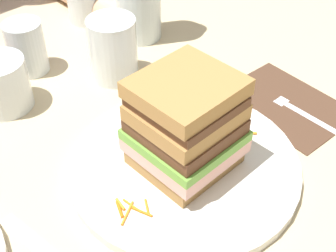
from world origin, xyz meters
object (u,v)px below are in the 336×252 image
at_px(main_plate, 184,165).
at_px(empty_tumbler_0, 2,84).
at_px(sandwich, 185,125).
at_px(empty_tumbler_2, 26,47).
at_px(fork, 298,109).
at_px(napkin_dark, 286,104).
at_px(juice_glass, 113,53).

xyz_separation_m(main_plate, empty_tumbler_0, (-0.10, 0.27, 0.03)).
xyz_separation_m(sandwich, empty_tumbler_2, (-0.03, 0.33, -0.03)).
bearing_deg(empty_tumbler_2, fork, -57.85).
distance_m(sandwich, napkin_dark, 0.22).
relative_size(juice_glass, empty_tumbler_0, 1.27).
bearing_deg(fork, empty_tumbler_0, 134.73).
bearing_deg(fork, main_plate, 170.76).
distance_m(main_plate, sandwich, 0.07).
bearing_deg(empty_tumbler_2, empty_tumbler_0, -142.36).
bearing_deg(empty_tumbler_2, juice_glass, -50.63).
distance_m(main_plate, napkin_dark, 0.20).
xyz_separation_m(sandwich, fork, (0.20, -0.03, -0.07)).
relative_size(fork, juice_glass, 1.66).
relative_size(sandwich, juice_glass, 1.24).
xyz_separation_m(main_plate, juice_glass, (0.06, 0.22, 0.04)).
bearing_deg(fork, juice_glass, 118.65).
distance_m(fork, juice_glass, 0.29).
relative_size(main_plate, empty_tumbler_0, 3.69).
bearing_deg(main_plate, sandwich, 58.00).
height_order(napkin_dark, empty_tumbler_0, empty_tumbler_0).
xyz_separation_m(juice_glass, empty_tumbler_0, (-0.16, 0.05, -0.01)).
relative_size(fork, empty_tumbler_0, 2.11).
bearing_deg(juice_glass, napkin_dark, -59.01).
bearing_deg(napkin_dark, empty_tumbler_0, 136.94).
distance_m(sandwich, empty_tumbler_0, 0.29).
xyz_separation_m(napkin_dark, juice_glass, (-0.14, 0.23, 0.04)).
xyz_separation_m(empty_tumbler_0, empty_tumbler_2, (0.07, 0.06, 0.00)).
bearing_deg(napkin_dark, juice_glass, 120.99).
height_order(main_plate, sandwich, sandwich).
bearing_deg(main_plate, fork, -9.24).
height_order(main_plate, empty_tumbler_2, empty_tumbler_2).
bearing_deg(empty_tumbler_0, empty_tumbler_2, 37.64).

